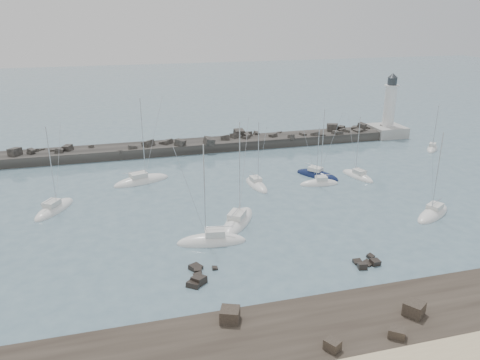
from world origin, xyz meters
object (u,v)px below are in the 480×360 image
sailboat_2 (54,210)px  sailboat_9 (358,176)px  sailboat_4 (212,242)px  sailboat_3 (141,181)px  sailboat_11 (432,149)px  sailboat_6 (238,222)px  sailboat_7 (317,176)px  sailboat_8 (319,184)px  lighthouse (388,122)px  sailboat_5 (256,185)px  sailboat_10 (433,214)px

sailboat_2 → sailboat_9: size_ratio=1.17×
sailboat_4 → sailboat_3: bearing=105.8°
sailboat_4 → sailboat_11: (51.54, 27.79, -0.02)m
sailboat_3 → sailboat_6: (11.31, -19.26, 0.00)m
sailboat_7 → sailboat_8: (-1.34, -3.82, -0.00)m
lighthouse → sailboat_2: (-68.05, -24.64, -2.95)m
sailboat_2 → lighthouse: bearing=19.9°
sailboat_3 → sailboat_9: 36.28m
sailboat_4 → sailboat_5: sailboat_4 is taller
sailboat_2 → sailboat_11: sailboat_2 is taller
sailboat_7 → sailboat_8: size_ratio=1.22×
sailboat_8 → sailboat_6: bearing=-147.5°
sailboat_2 → sailboat_8: (40.51, -0.16, -0.01)m
sailboat_3 → sailboat_11: size_ratio=1.54×
sailboat_4 → sailboat_2: bearing=141.8°
sailboat_7 → sailboat_11: 30.49m
sailboat_5 → sailboat_9: bearing=-1.4°
sailboat_8 → sailboat_11: bearing=22.5°
sailboat_5 → sailboat_11: (40.56, 10.59, 0.01)m
sailboat_6 → sailboat_8: sailboat_6 is taller
sailboat_2 → sailboat_7: (41.85, 3.65, -0.01)m
sailboat_10 → sailboat_11: bearing=53.8°
lighthouse → sailboat_4: lighthouse is taller
sailboat_3 → sailboat_10: 44.90m
sailboat_2 → sailboat_7: size_ratio=1.04×
sailboat_3 → sailboat_5: 18.98m
sailboat_9 → sailboat_11: size_ratio=1.15×
sailboat_5 → sailboat_9: size_ratio=1.03×
sailboat_2 → sailboat_9: 48.31m
sailboat_4 → sailboat_6: (4.54, 4.63, -0.01)m
lighthouse → sailboat_5: (-37.57, -22.74, -2.96)m
sailboat_2 → sailboat_10: bearing=-16.8°
sailboat_3 → sailboat_4: sailboat_3 is taller
sailboat_3 → sailboat_10: sailboat_3 is taller
sailboat_9 → sailboat_10: (2.46, -16.75, 0.00)m
sailboat_11 → lighthouse: bearing=103.8°
sailboat_5 → sailboat_6: size_ratio=0.78×
sailboat_6 → sailboat_2: bearing=156.0°
sailboat_9 → sailboat_4: bearing=-149.8°
sailboat_10 → sailboat_3: bearing=147.9°
sailboat_8 → sailboat_11: (30.53, 12.64, 0.00)m
sailboat_9 → sailboat_10: size_ratio=0.87×
sailboat_3 → sailboat_9: (35.57, -7.12, -0.01)m
sailboat_6 → sailboat_7: 22.87m
sailboat_4 → sailboat_11: sailboat_4 is taller
sailboat_3 → sailboat_11: (58.32, 3.90, -0.00)m
sailboat_6 → sailboat_7: bearing=38.8°
sailboat_2 → sailboat_11: size_ratio=1.35×
sailboat_6 → sailboat_3: bearing=120.4°
sailboat_2 → sailboat_11: 72.12m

